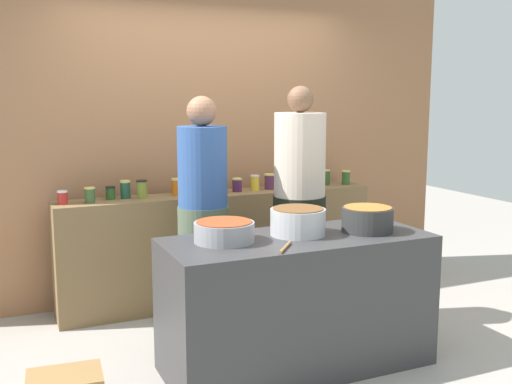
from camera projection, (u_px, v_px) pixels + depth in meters
name	position (u px, v px, depth m)	size (l,w,h in m)	color
ground	(276.00, 348.00, 4.20)	(12.00, 12.00, 0.00)	#A19A92
storefront_wall	(205.00, 123.00, 5.27)	(4.80, 0.12, 3.00)	#9A6946
display_shelf	(220.00, 247.00, 5.12)	(2.70, 0.36, 0.93)	brown
prep_table	(297.00, 302.00, 3.87)	(1.70, 0.70, 0.86)	#353537
preserve_jar_0	(62.00, 197.00, 4.53)	(0.08, 0.08, 0.10)	#AD2522
preserve_jar_1	(90.00, 195.00, 4.59)	(0.08, 0.08, 0.12)	#39592D
preserve_jar_2	(110.00, 193.00, 4.73)	(0.08, 0.08, 0.10)	#264E20
preserve_jar_3	(125.00, 189.00, 4.78)	(0.08, 0.08, 0.14)	#204A37
preserve_jar_4	(142.00, 189.00, 4.78)	(0.08, 0.08, 0.15)	olive
preserve_jar_5	(177.00, 187.00, 4.94)	(0.08, 0.08, 0.14)	orange
preserve_jar_6	(197.00, 185.00, 5.01)	(0.08, 0.08, 0.14)	olive
preserve_jar_7	(223.00, 186.00, 5.05)	(0.08, 0.08, 0.11)	gold
preserve_jar_8	(237.00, 185.00, 5.11)	(0.08, 0.08, 0.12)	#421D49
preserve_jar_9	(255.00, 183.00, 5.18)	(0.08, 0.08, 0.13)	gold
preserve_jar_10	(269.00, 181.00, 5.24)	(0.09, 0.09, 0.14)	#502847
preserve_jar_11	(315.00, 179.00, 5.45)	(0.08, 0.08, 0.12)	brown
preserve_jar_12	(326.00, 177.00, 5.50)	(0.08, 0.08, 0.14)	#2B4C1E
preserve_jar_13	(346.00, 177.00, 5.52)	(0.08, 0.08, 0.13)	#2C5225
cooking_pot_left	(224.00, 232.00, 3.66)	(0.37, 0.37, 0.13)	gray
cooking_pot_center	(298.00, 222.00, 3.85)	(0.35, 0.35, 0.17)	#B7B7BC
cooking_pot_right	(367.00, 219.00, 3.94)	(0.33, 0.33, 0.16)	#2D2D2D
wooden_spoon	(285.00, 247.00, 3.50)	(0.02, 0.02, 0.25)	#9E703D
cook_with_tongs	(203.00, 227.00, 4.41)	(0.37, 0.37, 1.74)	#4E5C48
cook_in_cap	(299.00, 220.00, 4.51)	(0.39, 0.39, 1.81)	black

